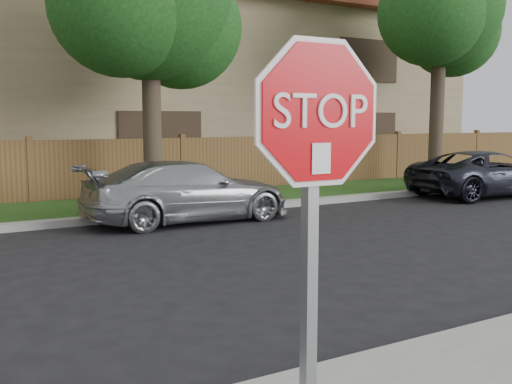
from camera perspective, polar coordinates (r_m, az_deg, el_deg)
ground at (r=5.11m, az=3.36°, el=-17.52°), size 90.00×90.00×0.00m
far_curb at (r=12.46m, az=-17.97°, el=-2.81°), size 70.00×0.30×0.15m
grass_strip at (r=14.06m, az=-19.43°, el=-1.84°), size 70.00×3.00×0.12m
fence at (r=15.54m, az=-20.68°, el=1.66°), size 70.00×0.12×1.60m
tree_right at (r=20.15m, az=17.50°, el=16.53°), size 4.80×3.90×8.20m
stop_sign at (r=2.96m, az=5.69°, el=1.31°), size 1.01×0.13×2.55m
sedan_right at (r=12.42m, az=-6.51°, el=0.07°), size 4.38×1.81×1.27m
sedan_far_right at (r=17.64m, az=21.14°, el=1.65°), size 4.63×2.38×1.25m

